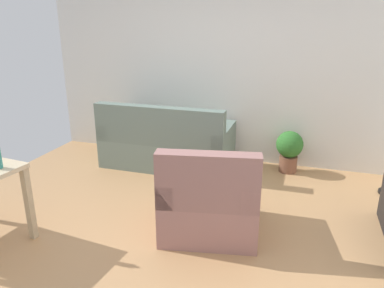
{
  "coord_description": "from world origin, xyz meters",
  "views": [
    {
      "loc": [
        1.2,
        -2.97,
        1.98
      ],
      "look_at": [
        0.1,
        0.5,
        0.75
      ],
      "focal_mm": 34.53,
      "sensor_mm": 36.0,
      "label": 1
    }
  ],
  "objects": [
    {
      "name": "couch",
      "position": [
        -0.62,
        1.59,
        0.31
      ],
      "size": [
        1.78,
        0.84,
        0.92
      ],
      "rotation": [
        0.0,
        0.0,
        3.14
      ],
      "color": "slate",
      "rests_on": "ground_plane"
    },
    {
      "name": "potted_plant",
      "position": [
        1.03,
        1.9,
        0.33
      ],
      "size": [
        0.36,
        0.36,
        0.57
      ],
      "color": "brown",
      "rests_on": "ground_plane"
    },
    {
      "name": "wall_rear",
      "position": [
        0.0,
        2.2,
        1.35
      ],
      "size": [
        5.2,
        0.1,
        2.7
      ],
      "primitive_type": "cube",
      "color": "silver",
      "rests_on": "ground_plane"
    },
    {
      "name": "armchair",
      "position": [
        0.4,
        0.11,
        0.32
      ],
      "size": [
        1.04,
        1.0,
        0.92
      ],
      "rotation": [
        0.0,
        0.0,
        3.33
      ],
      "color": "#996B66",
      "rests_on": "ground_plane"
    },
    {
      "name": "ground_plane",
      "position": [
        0.0,
        0.0,
        -0.01
      ],
      "size": [
        5.2,
        4.4,
        0.02
      ],
      "primitive_type": "cube",
      "color": "tan"
    }
  ]
}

